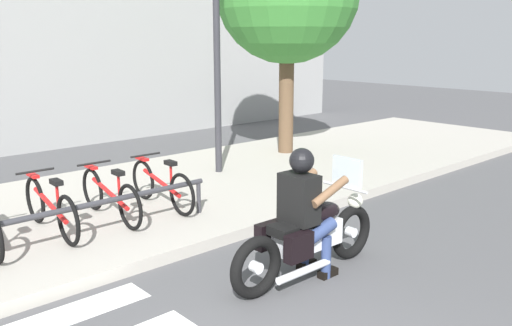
{
  "coord_description": "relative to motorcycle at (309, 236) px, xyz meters",
  "views": [
    {
      "loc": [
        -2.23,
        -2.18,
        2.53
      ],
      "look_at": [
        2.45,
        2.97,
        0.91
      ],
      "focal_mm": 37.64,
      "sensor_mm": 36.0,
      "label": 1
    }
  ],
  "objects": [
    {
      "name": "rider",
      "position": [
        -0.08,
        0.0,
        0.37
      ],
      "size": [
        0.62,
        0.54,
        1.44
      ],
      "color": "black",
      "rests_on": "ground"
    },
    {
      "name": "bicycle_5",
      "position": [
        -0.09,
        2.76,
        0.02
      ],
      "size": [
        0.48,
        1.66,
        0.73
      ],
      "color": "black",
      "rests_on": "sidewalk"
    },
    {
      "name": "bicycle_4",
      "position": [
        -0.9,
        2.76,
        0.02
      ],
      "size": [
        0.48,
        1.69,
        0.73
      ],
      "color": "black",
      "rests_on": "sidewalk"
    },
    {
      "name": "sidewalk",
      "position": [
        -1.85,
        3.49,
        -0.39
      ],
      "size": [
        24.0,
        4.4,
        0.15
      ],
      "primitive_type": "cube",
      "color": "#A8A399",
      "rests_on": "ground"
    },
    {
      "name": "motorcycle",
      "position": [
        0.0,
        0.0,
        0.0
      ],
      "size": [
        2.14,
        0.62,
        1.23
      ],
      "color": "black",
      "rests_on": "ground"
    },
    {
      "name": "bicycle_3",
      "position": [
        -1.7,
        2.76,
        0.03
      ],
      "size": [
        0.48,
        1.7,
        0.75
      ],
      "color": "black",
      "rests_on": "sidewalk"
    },
    {
      "name": "street_lamp",
      "position": [
        1.84,
        3.89,
        2.38
      ],
      "size": [
        0.28,
        0.28,
        4.75
      ],
      "color": "#2D2D33",
      "rests_on": "ground"
    },
    {
      "name": "bike_rack",
      "position": [
        -2.1,
        2.21,
        0.11
      ],
      "size": [
        4.61,
        0.07,
        0.49
      ],
      "color": "#333338",
      "rests_on": "sidewalk"
    }
  ]
}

